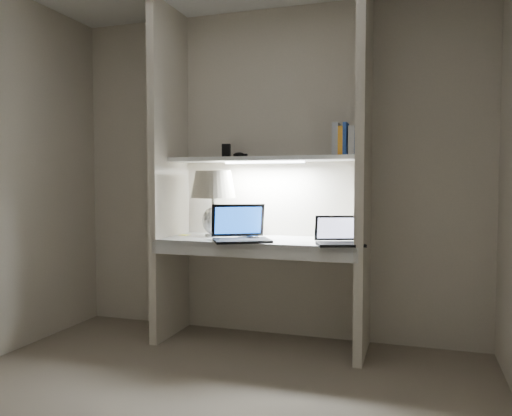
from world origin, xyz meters
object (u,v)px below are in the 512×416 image
at_px(laptop_netbook, 339,238).
at_px(book_row, 348,140).
at_px(speaker, 256,227).
at_px(laptop_main, 240,233).
at_px(table_lamp, 213,192).

relative_size(laptop_netbook, book_row, 1.59).
bearing_deg(laptop_netbook, speaker, 131.95).
distance_m(speaker, book_row, 0.97).
xyz_separation_m(speaker, book_row, (0.72, -0.12, 0.64)).
distance_m(laptop_main, laptop_netbook, 0.69).
height_order(speaker, book_row, book_row).
relative_size(table_lamp, laptop_netbook, 1.36).
relative_size(laptop_main, book_row, 2.15).
bearing_deg(laptop_netbook, table_lamp, 150.01).
distance_m(laptop_netbook, speaker, 0.80).
bearing_deg(table_lamp, laptop_netbook, -10.98).
bearing_deg(book_row, speaker, 170.19).
distance_m(table_lamp, laptop_main, 0.43).
relative_size(laptop_netbook, speaker, 2.80).
bearing_deg(speaker, table_lamp, -124.44).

